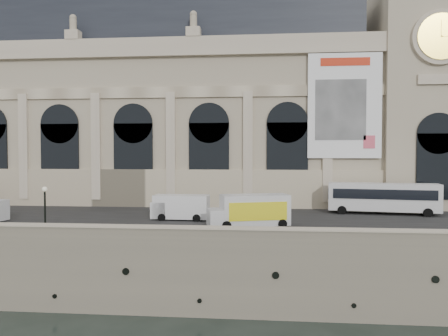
{
  "coord_description": "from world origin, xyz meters",
  "views": [
    {
      "loc": [
        13.07,
        -33.97,
        13.16
      ],
      "look_at": [
        7.92,
        22.0,
        11.2
      ],
      "focal_mm": 35.0,
      "sensor_mm": 36.0,
      "label": 1
    }
  ],
  "objects_px": {
    "box_truck": "(250,211)",
    "lamp_right": "(45,211)",
    "bus_right": "(383,197)",
    "van_c": "(178,207)"
  },
  "relations": [
    {
      "from": "box_truck",
      "to": "lamp_right",
      "type": "xyz_separation_m",
      "value": [
        -17.42,
        -6.1,
        0.54
      ]
    },
    {
      "from": "bus_right",
      "to": "box_truck",
      "type": "height_order",
      "value": "bus_right"
    },
    {
      "from": "box_truck",
      "to": "lamp_right",
      "type": "height_order",
      "value": "lamp_right"
    },
    {
      "from": "bus_right",
      "to": "van_c",
      "type": "bearing_deg",
      "value": -164.6
    },
    {
      "from": "bus_right",
      "to": "van_c",
      "type": "distance_m",
      "value": 23.7
    },
    {
      "from": "van_c",
      "to": "lamp_right",
      "type": "height_order",
      "value": "lamp_right"
    },
    {
      "from": "lamp_right",
      "to": "bus_right",
      "type": "bearing_deg",
      "value": 26.46
    },
    {
      "from": "bus_right",
      "to": "van_c",
      "type": "relative_size",
      "value": 2.06
    },
    {
      "from": "bus_right",
      "to": "lamp_right",
      "type": "distance_m",
      "value": 36.26
    },
    {
      "from": "van_c",
      "to": "box_truck",
      "type": "distance_m",
      "value": 8.67
    }
  ]
}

